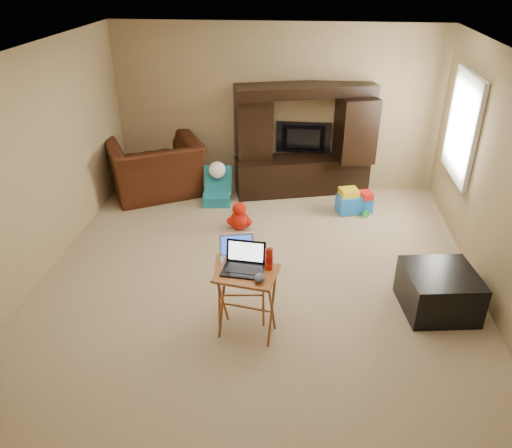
# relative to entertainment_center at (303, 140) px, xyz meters

# --- Properties ---
(floor) EXTENTS (5.50, 5.50, 0.00)m
(floor) POSITION_rel_entertainment_center_xyz_m (-0.45, -2.46, -0.84)
(floor) COLOR tan
(floor) RESTS_ON ground
(ceiling) EXTENTS (5.50, 5.50, 0.00)m
(ceiling) POSITION_rel_entertainment_center_xyz_m (-0.45, -2.46, 1.66)
(ceiling) COLOR silver
(ceiling) RESTS_ON ground
(wall_back) EXTENTS (5.00, 0.00, 5.00)m
(wall_back) POSITION_rel_entertainment_center_xyz_m (-0.45, 0.29, 0.41)
(wall_back) COLOR tan
(wall_back) RESTS_ON ground
(wall_front) EXTENTS (5.00, 0.00, 5.00)m
(wall_front) POSITION_rel_entertainment_center_xyz_m (-0.45, -5.21, 0.41)
(wall_front) COLOR tan
(wall_front) RESTS_ON ground
(wall_left) EXTENTS (0.00, 5.50, 5.50)m
(wall_left) POSITION_rel_entertainment_center_xyz_m (-2.95, -2.46, 0.41)
(wall_left) COLOR tan
(wall_left) RESTS_ON ground
(wall_right) EXTENTS (0.00, 5.50, 5.50)m
(wall_right) POSITION_rel_entertainment_center_xyz_m (2.05, -2.46, 0.41)
(wall_right) COLOR tan
(wall_right) RESTS_ON ground
(window_pane) EXTENTS (0.00, 1.20, 1.20)m
(window_pane) POSITION_rel_entertainment_center_xyz_m (2.03, -0.91, 0.56)
(window_pane) COLOR white
(window_pane) RESTS_ON ground
(window_frame) EXTENTS (0.06, 1.14, 1.34)m
(window_frame) POSITION_rel_entertainment_center_xyz_m (2.01, -0.91, 0.56)
(window_frame) COLOR white
(window_frame) RESTS_ON ground
(entertainment_center) EXTENTS (2.12, 1.03, 1.68)m
(entertainment_center) POSITION_rel_entertainment_center_xyz_m (0.00, 0.00, 0.00)
(entertainment_center) COLOR black
(entertainment_center) RESTS_ON floor
(television) EXTENTS (0.86, 0.12, 0.49)m
(television) POSITION_rel_entertainment_center_xyz_m (0.00, 0.16, -0.03)
(television) COLOR black
(television) RESTS_ON entertainment_center
(recliner) EXTENTS (1.74, 1.67, 0.87)m
(recliner) POSITION_rel_entertainment_center_xyz_m (-2.25, -0.33, -0.41)
(recliner) COLOR #411C0D
(recliner) RESTS_ON floor
(child_rocker) EXTENTS (0.46, 0.51, 0.54)m
(child_rocker) POSITION_rel_entertainment_center_xyz_m (-1.26, -0.57, -0.57)
(child_rocker) COLOR #166B7D
(child_rocker) RESTS_ON floor
(plush_toy) EXTENTS (0.36, 0.30, 0.40)m
(plush_toy) POSITION_rel_entertainment_center_xyz_m (-0.81, -1.34, -0.64)
(plush_toy) COLOR red
(plush_toy) RESTS_ON floor
(push_toy) EXTENTS (0.58, 0.49, 0.38)m
(push_toy) POSITION_rel_entertainment_center_xyz_m (0.78, -0.68, -0.65)
(push_toy) COLOR blue
(push_toy) RESTS_ON floor
(ottoman) EXTENTS (0.81, 0.81, 0.46)m
(ottoman) POSITION_rel_entertainment_center_xyz_m (1.49, -2.88, -0.61)
(ottoman) COLOR black
(ottoman) RESTS_ON floor
(tray_table_left) EXTENTS (0.55, 0.46, 0.66)m
(tray_table_left) POSITION_rel_entertainment_center_xyz_m (-0.54, -3.24, -0.51)
(tray_table_left) COLOR #AC5529
(tray_table_left) RESTS_ON floor
(tray_table_right) EXTENTS (0.62, 0.53, 0.72)m
(tray_table_right) POSITION_rel_entertainment_center_xyz_m (-0.46, -3.47, -0.48)
(tray_table_right) COLOR #9B4C25
(tray_table_right) RESTS_ON floor
(laptop_left) EXTENTS (0.40, 0.36, 0.24)m
(laptop_left) POSITION_rel_entertainment_center_xyz_m (-0.57, -3.21, -0.06)
(laptop_left) COLOR silver
(laptop_left) RESTS_ON tray_table_left
(laptop_right) EXTENTS (0.40, 0.34, 0.24)m
(laptop_right) POSITION_rel_entertainment_center_xyz_m (-0.50, -3.45, 0.00)
(laptop_right) COLOR black
(laptop_right) RESTS_ON tray_table_right
(mouse_left) EXTENTS (0.13, 0.16, 0.05)m
(mouse_left) POSITION_rel_entertainment_center_xyz_m (-0.35, -3.31, -0.16)
(mouse_left) COLOR white
(mouse_left) RESTS_ON tray_table_left
(mouse_right) EXTENTS (0.12, 0.16, 0.06)m
(mouse_right) POSITION_rel_entertainment_center_xyz_m (-0.33, -3.59, -0.09)
(mouse_right) COLOR #3A3A3F
(mouse_right) RESTS_ON tray_table_right
(water_bottle) EXTENTS (0.07, 0.07, 0.22)m
(water_bottle) POSITION_rel_entertainment_center_xyz_m (-0.26, -3.39, -0.01)
(water_bottle) COLOR red
(water_bottle) RESTS_ON tray_table_right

